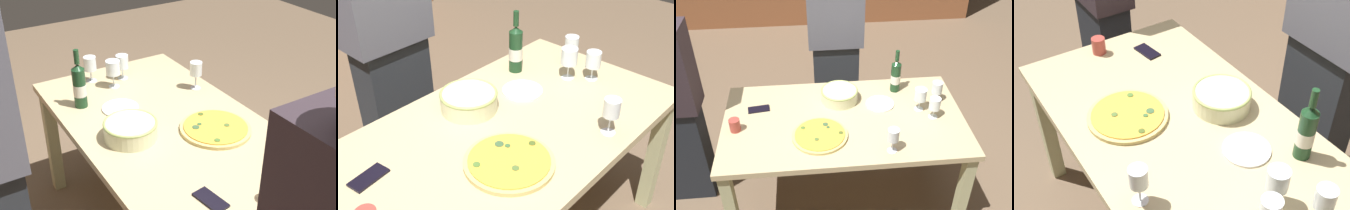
% 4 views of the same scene
% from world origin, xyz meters
% --- Properties ---
extents(dining_table, '(1.60, 0.90, 0.75)m').
position_xyz_m(dining_table, '(0.00, 0.00, 0.66)').
color(dining_table, tan).
rests_on(dining_table, ground).
extents(pizza, '(0.35, 0.35, 0.03)m').
position_xyz_m(pizza, '(-0.17, -0.17, 0.76)').
color(pizza, '#D5BA6D').
rests_on(pizza, dining_table).
extents(serving_bowl, '(0.26, 0.26, 0.09)m').
position_xyz_m(serving_bowl, '(-0.01, 0.21, 0.80)').
color(serving_bowl, beige).
rests_on(serving_bowl, dining_table).
extents(wine_bottle, '(0.07, 0.07, 0.32)m').
position_xyz_m(wine_bottle, '(0.40, 0.30, 0.87)').
color(wine_bottle, '#1A3E20').
rests_on(wine_bottle, dining_table).
extents(wine_glass_near_pizza, '(0.07, 0.07, 0.16)m').
position_xyz_m(wine_glass_near_pizza, '(0.66, 0.13, 0.86)').
color(wine_glass_near_pizza, white).
rests_on(wine_glass_near_pizza, dining_table).
extents(wine_glass_by_bottle, '(0.07, 0.07, 0.16)m').
position_xyz_m(wine_glass_by_bottle, '(0.26, -0.34, 0.87)').
color(wine_glass_by_bottle, white).
rests_on(wine_glass_by_bottle, dining_table).
extents(wine_glass_far_left, '(0.07, 0.07, 0.15)m').
position_xyz_m(wine_glass_far_left, '(0.59, -0.04, 0.86)').
color(wine_glass_far_left, white).
rests_on(wine_glass_far_left, dining_table).
extents(wine_glass_far_right, '(0.08, 0.08, 0.16)m').
position_xyz_m(wine_glass_far_right, '(0.52, 0.05, 0.87)').
color(wine_glass_far_right, white).
rests_on(wine_glass_far_right, dining_table).
extents(side_plate, '(0.20, 0.20, 0.01)m').
position_xyz_m(side_plate, '(0.27, 0.13, 0.76)').
color(side_plate, white).
rests_on(side_plate, dining_table).
extents(cell_phone, '(0.15, 0.09, 0.01)m').
position_xyz_m(cell_phone, '(-0.57, 0.16, 0.76)').
color(cell_phone, black).
rests_on(cell_phone, dining_table).
extents(person_host, '(0.44, 0.24, 1.77)m').
position_xyz_m(person_host, '(0.02, 0.85, 0.90)').
color(person_host, '#292E35').
rests_on(person_host, ground).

